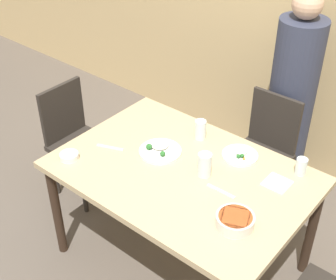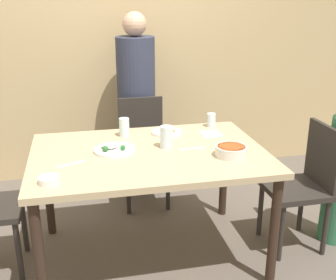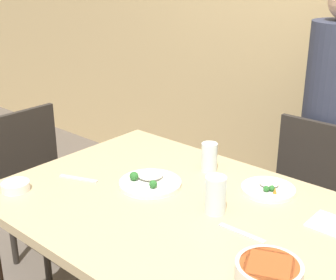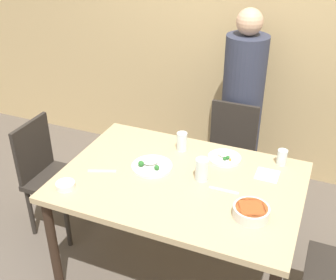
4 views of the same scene
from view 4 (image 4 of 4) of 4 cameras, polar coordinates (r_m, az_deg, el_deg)
The scene contains 16 objects.
ground_plane at distance 3.12m, azimuth 1.42°, elevation -17.06°, with size 10.00×10.00×0.00m, color #60564C.
wall_back at distance 3.74m, azimuth 10.61°, elevation 14.89°, with size 10.00×0.06×2.70m.
dining_table at distance 2.66m, azimuth 1.60°, elevation -6.68°, with size 1.48×1.02×0.77m.
chair_adult_spot at distance 3.43m, azimuth 8.17°, elevation -2.02°, with size 0.40×0.40×0.89m.
chair_empty_left at distance 3.30m, azimuth -15.75°, elevation -4.33°, with size 0.40×0.40×0.89m.
person_adult at distance 3.61m, azimuth 9.89°, elevation 3.88°, with size 0.34×0.34×1.58m.
bowl_curry at distance 2.35m, azimuth 11.20°, elevation -9.50°, with size 0.20×0.20×0.07m.
plate_rice_adult at distance 2.72m, azimuth -2.28°, elevation -3.41°, with size 0.26×0.26×0.06m.
plate_rice_child at distance 2.82m, azimuth 7.66°, elevation -2.36°, with size 0.22×0.22×0.04m.
bowl_rice_small at distance 2.60m, azimuth -13.72°, elevation -5.94°, with size 0.11×0.11×0.04m.
glass_water_tall at distance 2.58m, azimuth 4.62°, elevation -4.00°, with size 0.08×0.08×0.15m.
glass_water_short at distance 2.88m, azimuth 1.90°, elevation -0.20°, with size 0.07×0.07×0.13m.
glass_water_center at distance 2.82m, azimuth 15.19°, elevation -2.27°, with size 0.06×0.06×0.10m.
napkin_folded at distance 2.71m, azimuth 13.29°, elevation -4.64°, with size 0.14×0.14×0.01m.
fork_steel at distance 2.53m, azimuth 7.55°, elevation -6.77°, with size 0.18×0.02×0.01m.
spoon_steel at distance 2.71m, azimuth -8.93°, elevation -4.18°, with size 0.18×0.08×0.01m.
Camera 4 is at (0.75, -2.00, 2.27)m, focal length 45.00 mm.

